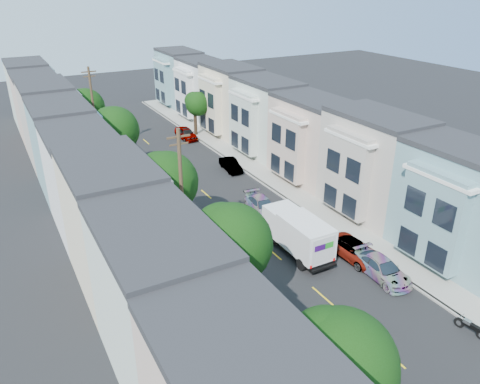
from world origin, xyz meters
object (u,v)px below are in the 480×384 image
Objects in this scene: tree_far_r at (197,104)px; motorcycle at (470,327)px; parked_left_b at (295,352)px; parked_left_c at (206,252)px; parked_right_c at (231,165)px; tree_d at (114,131)px; tree_e at (85,107)px; utility_pole_far at (94,112)px; parked_right_b at (355,251)px; parked_left_d at (164,207)px; parked_right_a at (382,269)px; lead_sedan at (262,206)px; tree_a at (339,365)px; utility_pole_near at (182,199)px; fedex_truck at (298,233)px; tree_b at (230,244)px; parked_right_d at (186,133)px; tree_c at (166,183)px.

motorcycle is (-1.51, -42.20, -3.70)m from tree_far_r.
parked_left_b is 11.38m from parked_left_c.
tree_d is at bearing 169.69° from parked_right_c.
tree_e is 4.94m from utility_pole_far.
parked_right_b reaches higher than parked_right_c.
parked_right_c is (9.80, 5.98, 0.02)m from parked_left_d.
lead_sedan is at bearing 103.02° from parked_right_a.
utility_pole_far is at bearing 111.23° from parked_right_a.
utility_pole_near is at bearing 89.99° from tree_a.
lead_sedan is at bearing -100.16° from tree_far_r.
fedex_truck is at bearing -93.66° from lead_sedan.
lead_sedan is at bearing 89.23° from motorcycle.
parked_right_a reaches higher than motorcycle.
tree_b is 38.03m from tree_e.
lead_sedan is at bearing 66.48° from tree_a.
fedex_truck is 11.28m from parked_left_b.
parked_right_a is at bearing -91.02° from parked_right_d.
tree_e is 1.08× the size of fedex_truck.
tree_e is 12.61m from parked_right_d.
tree_far_r is 1.25× the size of parked_right_d.
tree_b reaches higher than parked_right_a.
tree_c is 0.75× the size of utility_pole_near.
tree_d is at bearing 129.83° from lead_sedan.
tree_e is at bearing 157.75° from parked_right_d.
tree_far_r is at bearing -15.13° from tree_e.
parked_right_b is at bearing -63.90° from tree_d.
parked_right_b is (0.00, 2.72, -0.02)m from parked_right_a.
parked_right_d is (11.20, 43.17, -3.89)m from tree_a.
parked_right_d is (11.20, -4.35, -3.82)m from tree_e.
tree_b is at bearing -90.00° from tree_e.
utility_pole_near is (-13.19, -27.34, 1.04)m from tree_far_r.
utility_pole_near is 14.59m from parked_right_a.
tree_c is 5.91m from parked_left_c.
fedex_truck is 3.17× the size of motorcycle.
tree_far_r is (13.20, 34.45, -1.20)m from tree_b.
parked_right_b is 1.27× the size of parked_right_c.
parked_right_b is (9.80, -13.77, 0.05)m from parked_left_d.
utility_pole_near is at bearing -98.73° from parked_left_d.
fedex_truck is at bearing -74.55° from utility_pole_far.
tree_b is 2.04× the size of parked_right_c.
utility_pole_near reaches higher than parked_left_c.
tree_a is at bearing -119.49° from fedex_truck.
utility_pole_far reaches higher than parked_right_d.
parked_right_d is (11.20, 0.55, -4.41)m from utility_pole_far.
parked_right_b is at bearing 8.22° from tree_b.
utility_pole_near is 4.67m from parked_left_c.
parked_left_c is 2.19× the size of motorcycle.
tree_a is 1.59× the size of parked_left_d.
tree_d is 8.64m from utility_pole_far.
lead_sedan is (9.04, 20.77, -3.96)m from tree_a.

